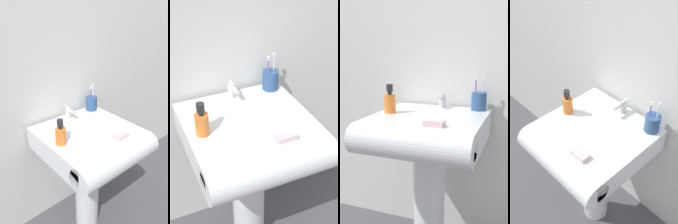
% 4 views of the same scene
% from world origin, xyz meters
% --- Properties ---
extents(sink_pedestal, '(0.16, 0.16, 0.64)m').
position_xyz_m(sink_pedestal, '(0.00, 0.00, 0.32)').
color(sink_pedestal, white).
rests_on(sink_pedestal, ground).
extents(sink_basin, '(0.53, 0.56, 0.14)m').
position_xyz_m(sink_basin, '(0.00, -0.05, 0.70)').
color(sink_basin, white).
rests_on(sink_basin, sink_pedestal).
extents(faucet, '(0.04, 0.10, 0.08)m').
position_xyz_m(faucet, '(0.01, 0.19, 0.81)').
color(faucet, silver).
rests_on(faucet, sink_basin).
extents(toothbrush_cup, '(0.08, 0.08, 0.18)m').
position_xyz_m(toothbrush_cup, '(0.20, 0.19, 0.82)').
color(toothbrush_cup, '#2D5184').
rests_on(toothbrush_cup, sink_basin).
extents(soap_bottle, '(0.06, 0.06, 0.14)m').
position_xyz_m(soap_bottle, '(-0.20, -0.02, 0.83)').
color(soap_bottle, orange).
rests_on(soap_bottle, sink_basin).
extents(bar_soap, '(0.08, 0.05, 0.02)m').
position_xyz_m(bar_soap, '(0.08, -0.18, 0.78)').
color(bar_soap, silver).
rests_on(bar_soap, sink_basin).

